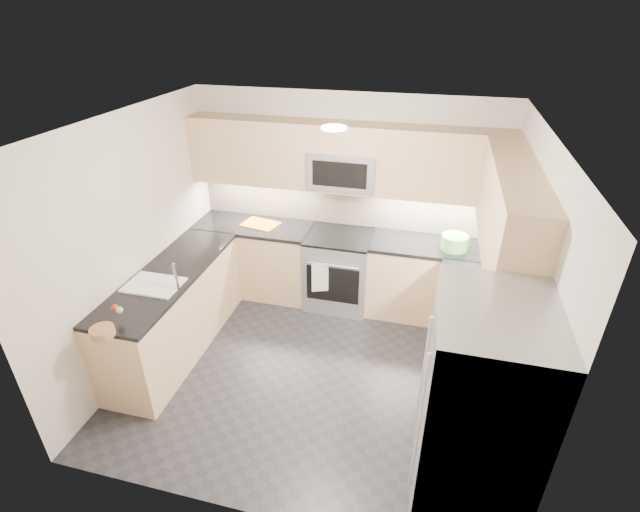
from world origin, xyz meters
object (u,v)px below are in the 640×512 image
Objects in this scene: fruit_basket at (102,332)px; refrigerator at (476,420)px; gas_range at (339,270)px; microwave at (343,169)px; utensil_bowl at (454,242)px; cutting_board at (260,224)px.

refrigerator is at bearing -2.43° from fruit_basket.
refrigerator is 2.94m from fruit_basket.
gas_range is at bearing 120.88° from refrigerator.
refrigerator is 9.20× the size of fruit_basket.
microwave is 0.42× the size of refrigerator.
utensil_bowl is at bearing 39.19° from fruit_basket.
cutting_board is (-1.00, -0.08, -0.75)m from microwave.
microwave is 1.26m from cutting_board.
cutting_board is 2.39m from fruit_basket.
refrigerator is at bearing -86.36° from utensil_bowl.
refrigerator is (1.45, -2.55, -0.80)m from microwave.
microwave reaches higher than refrigerator.
cutting_board is at bearing -175.22° from microwave.
cutting_board is (-2.30, 0.07, -0.08)m from utensil_bowl.
utensil_bowl is 0.67× the size of cutting_board.
microwave is 1.77× the size of cutting_board.
gas_range is 2.12× the size of cutting_board.
gas_range is 1.25m from microwave.
microwave is 1.47m from utensil_bowl.
fruit_basket is (-2.94, 0.12, 0.08)m from refrigerator.
utensil_bowl reaches higher than fruit_basket.
cutting_board is at bearing 177.63° from gas_range.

